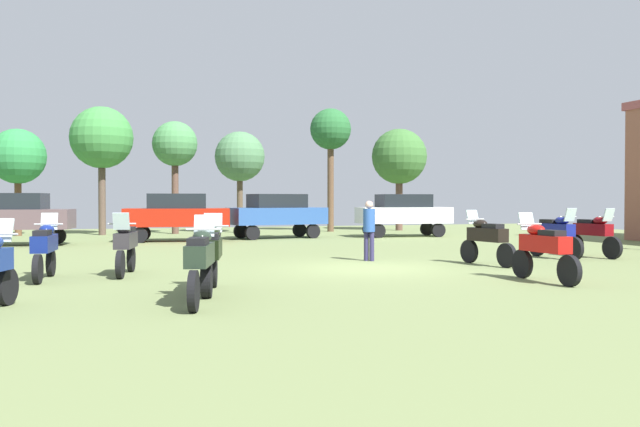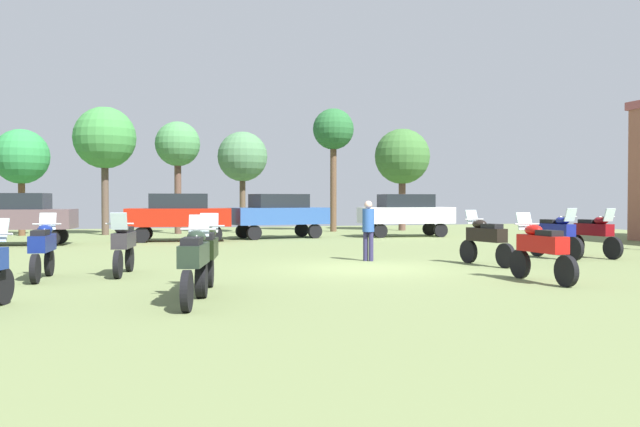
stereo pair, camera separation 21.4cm
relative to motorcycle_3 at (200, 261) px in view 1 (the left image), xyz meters
name	(u,v)px [view 1 (the left image)]	position (x,y,z in m)	size (l,w,h in m)	color
ground_plane	(370,269)	(4.91, 4.58, -0.74)	(44.00, 52.00, 0.02)	olive
motorcycle_3	(200,261)	(0.00, 0.00, 0.00)	(0.78, 2.14, 1.50)	black
motorcycle_4	(126,244)	(-1.09, 4.88, -0.01)	(0.70, 2.10, 1.47)	black
motorcycle_5	(544,248)	(7.42, 0.88, -0.01)	(0.62, 2.23, 1.48)	black
motorcycle_6	(594,233)	(12.63, 5.60, 0.00)	(0.62, 2.15, 1.50)	black
motorcycle_7	(487,238)	(8.21, 4.45, -0.01)	(0.66, 2.13, 1.48)	black
motorcycle_8	(211,254)	(0.40, 1.46, 0.00)	(0.72, 2.10, 1.50)	black
motorcycle_9	(555,233)	(11.32, 5.67, 0.01)	(0.62, 2.25, 1.51)	black
motorcycle_10	(45,247)	(-2.80, 4.49, -0.02)	(0.62, 2.10, 1.46)	black
car_1	(277,212)	(5.80, 18.11, 0.43)	(4.53, 2.47, 2.00)	black
car_2	(13,215)	(-4.93, 16.44, 0.43)	(4.51, 2.39, 2.00)	black
car_4	(403,212)	(11.83, 17.64, 0.43)	(4.44, 2.18, 2.00)	black
car_5	(177,214)	(1.29, 17.17, 0.43)	(4.51, 2.37, 2.00)	black
person_1	(369,226)	(5.66, 6.54, 0.27)	(0.48, 0.48, 1.73)	#2A274D
tree_1	(240,157)	(5.15, 23.58, 3.24)	(2.62, 2.62, 5.33)	brown
tree_2	(175,146)	(1.79, 23.50, 3.76)	(2.28, 2.28, 5.74)	brown
tree_3	(102,138)	(-1.75, 23.44, 4.02)	(3.05, 3.05, 6.33)	brown
tree_5	(18,157)	(-5.61, 23.87, 3.06)	(2.65, 2.65, 5.16)	brown
tree_7	(331,132)	(10.13, 23.41, 4.70)	(2.24, 2.24, 6.71)	brown
tree_8	(399,157)	(14.25, 23.50, 3.41)	(3.12, 3.12, 5.75)	brown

